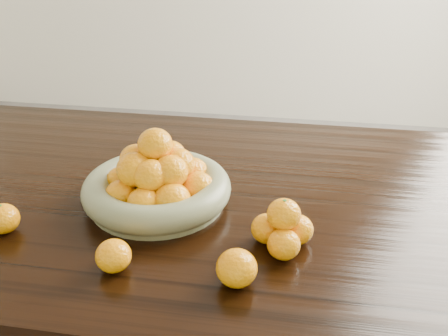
% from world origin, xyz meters
% --- Properties ---
extents(dining_table, '(2.00, 1.00, 0.75)m').
position_xyz_m(dining_table, '(0.00, 0.00, 0.66)').
color(dining_table, black).
rests_on(dining_table, ground).
extents(fruit_bowl, '(0.35, 0.35, 0.19)m').
position_xyz_m(fruit_bowl, '(-0.18, -0.07, 0.80)').
color(fruit_bowl, gray).
rests_on(fruit_bowl, dining_table).
extents(orange_pyramid, '(0.13, 0.12, 0.11)m').
position_xyz_m(orange_pyramid, '(0.12, -0.20, 0.79)').
color(orange_pyramid, orange).
rests_on(orange_pyramid, dining_table).
extents(loose_orange_0, '(0.07, 0.07, 0.06)m').
position_xyz_m(loose_orange_0, '(-0.48, -0.24, 0.78)').
color(loose_orange_0, orange).
rests_on(loose_orange_0, dining_table).
extents(loose_orange_1, '(0.07, 0.07, 0.06)m').
position_xyz_m(loose_orange_1, '(-0.20, -0.33, 0.78)').
color(loose_orange_1, orange).
rests_on(loose_orange_1, dining_table).
extents(loose_orange_2, '(0.08, 0.08, 0.07)m').
position_xyz_m(loose_orange_2, '(0.04, -0.33, 0.79)').
color(loose_orange_2, orange).
rests_on(loose_orange_2, dining_table).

